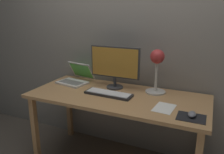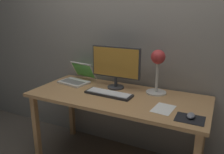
{
  "view_description": "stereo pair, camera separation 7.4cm",
  "coord_description": "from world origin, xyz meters",
  "px_view_note": "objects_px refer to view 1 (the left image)",
  "views": [
    {
      "loc": [
        0.74,
        -1.78,
        1.48
      ],
      "look_at": [
        -0.03,
        -0.05,
        0.92
      ],
      "focal_mm": 36.51,
      "sensor_mm": 36.0,
      "label": 1
    },
    {
      "loc": [
        0.81,
        -1.75,
        1.48
      ],
      "look_at": [
        -0.03,
        -0.05,
        0.92
      ],
      "focal_mm": 36.51,
      "sensor_mm": 36.0,
      "label": 2
    }
  ],
  "objects_px": {
    "keyboard_main": "(108,94)",
    "mouse": "(192,114)",
    "laptop": "(77,77)",
    "desk_lamp": "(157,64)",
    "monitor": "(115,64)"
  },
  "relations": [
    {
      "from": "laptop",
      "to": "desk_lamp",
      "type": "height_order",
      "value": "desk_lamp"
    },
    {
      "from": "laptop",
      "to": "desk_lamp",
      "type": "xyz_separation_m",
      "value": [
        0.84,
        0.02,
        0.21
      ]
    },
    {
      "from": "keyboard_main",
      "to": "laptop",
      "type": "height_order",
      "value": "laptop"
    },
    {
      "from": "keyboard_main",
      "to": "mouse",
      "type": "distance_m",
      "value": 0.75
    },
    {
      "from": "desk_lamp",
      "to": "laptop",
      "type": "bearing_deg",
      "value": -178.56
    },
    {
      "from": "keyboard_main",
      "to": "laptop",
      "type": "relative_size",
      "value": 1.25
    },
    {
      "from": "monitor",
      "to": "mouse",
      "type": "bearing_deg",
      "value": -25.0
    },
    {
      "from": "monitor",
      "to": "laptop",
      "type": "height_order",
      "value": "monitor"
    },
    {
      "from": "keyboard_main",
      "to": "desk_lamp",
      "type": "height_order",
      "value": "desk_lamp"
    },
    {
      "from": "monitor",
      "to": "desk_lamp",
      "type": "bearing_deg",
      "value": 4.64
    },
    {
      "from": "keyboard_main",
      "to": "mouse",
      "type": "height_order",
      "value": "mouse"
    },
    {
      "from": "monitor",
      "to": "laptop",
      "type": "bearing_deg",
      "value": 178.57
    },
    {
      "from": "desk_lamp",
      "to": "monitor",
      "type": "bearing_deg",
      "value": -175.36
    },
    {
      "from": "keyboard_main",
      "to": "desk_lamp",
      "type": "relative_size",
      "value": 1.1
    },
    {
      "from": "laptop",
      "to": "desk_lamp",
      "type": "bearing_deg",
      "value": 1.44
    }
  ]
}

